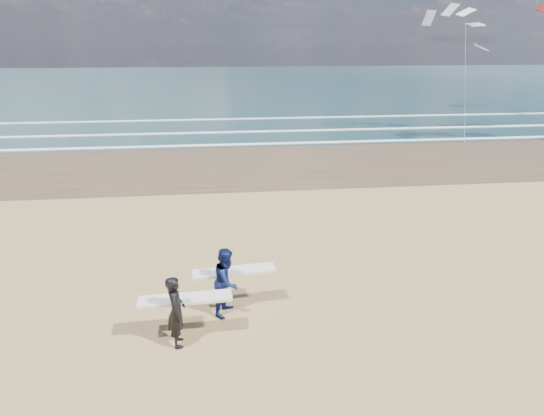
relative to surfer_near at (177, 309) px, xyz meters
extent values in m
cube|color=#473625|center=(21.30, 17.72, -0.89)|extent=(220.00, 12.00, 0.01)
cube|color=#1B3B3D|center=(21.30, 71.72, -0.89)|extent=(220.00, 100.00, 0.02)
cube|color=white|center=(21.30, 22.52, -0.85)|extent=(220.00, 0.50, 0.05)
cube|color=white|center=(21.30, 27.22, -0.85)|extent=(220.00, 0.50, 0.05)
cube|color=white|center=(21.30, 33.72, -0.85)|extent=(220.00, 0.50, 0.05)
imported|color=black|center=(-0.03, -0.05, -0.02)|extent=(0.49, 0.69, 1.76)
cube|color=silver|center=(0.17, 0.30, 0.10)|extent=(2.22, 0.61, 0.07)
imported|color=#0B1440|center=(1.19, 1.24, 0.01)|extent=(1.01, 1.09, 1.81)
cube|color=silver|center=(1.39, 1.59, 0.11)|extent=(2.24, 0.75, 0.07)
cube|color=slate|center=(18.50, 21.75, -0.85)|extent=(0.12, 0.12, 0.10)
camera|label=1|loc=(0.98, -9.98, 5.90)|focal=32.00mm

